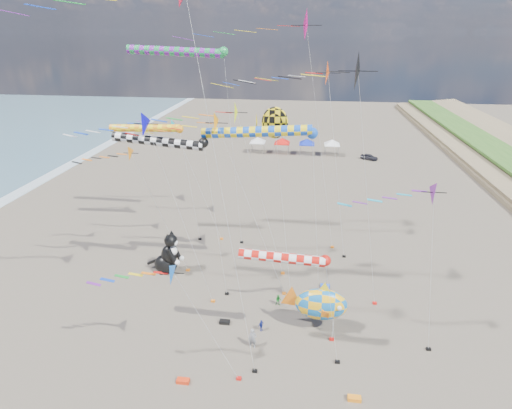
{
  "coord_description": "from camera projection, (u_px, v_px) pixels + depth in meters",
  "views": [
    {
      "loc": [
        3.83,
        -19.32,
        22.95
      ],
      "look_at": [
        -0.19,
        12.0,
        9.28
      ],
      "focal_mm": 28.0,
      "sensor_mm": 36.0,
      "label": 1
    }
  ],
  "objects": [
    {
      "name": "person_adult",
      "position": [
        253.0,
        339.0,
        31.24
      ],
      "size": [
        0.68,
        0.48,
        1.75
      ],
      "primitive_type": "imported",
      "rotation": [
        0.0,
        0.0,
        0.1
      ],
      "color": "gray",
      "rests_on": "ground"
    },
    {
      "name": "delta_kite_2",
      "position": [
        148.0,
        126.0,
        30.99
      ],
      "size": [
        10.49,
        2.18,
        17.61
      ],
      "color": "#0A05D0",
      "rests_on": "ground"
    },
    {
      "name": "delta_kite_0",
      "position": [
        299.0,
        27.0,
        37.47
      ],
      "size": [
        16.69,
        3.27,
        25.28
      ],
      "color": "#D00971",
      "rests_on": "ground"
    },
    {
      "name": "windsock_3",
      "position": [
        149.0,
        129.0,
        43.27
      ],
      "size": [
        9.44,
        0.87,
        13.8
      ],
      "color": "orange",
      "rests_on": "ground"
    },
    {
      "name": "ground",
      "position": [
        236.0,
        399.0,
        27.14
      ],
      "size": [
        260.0,
        260.0,
        0.0
      ],
      "primitive_type": "plane",
      "color": "brown",
      "rests_on": "ground"
    },
    {
      "name": "delta_kite_6",
      "position": [
        165.0,
        276.0,
        25.87
      ],
      "size": [
        9.37,
        1.69,
        9.65
      ],
      "color": "blue",
      "rests_on": "ground"
    },
    {
      "name": "windsock_0",
      "position": [
        180.0,
        52.0,
        39.53
      ],
      "size": [
        11.45,
        0.93,
        21.65
      ],
      "color": "#1A9043",
      "rests_on": "ground"
    },
    {
      "name": "delta_kite_3",
      "position": [
        228.0,
        116.0,
        35.42
      ],
      "size": [
        13.1,
        2.24,
        17.51
      ],
      "color": "#DCF911",
      "rests_on": "ground"
    },
    {
      "name": "delta_kite_8",
      "position": [
        176.0,
        130.0,
        43.35
      ],
      "size": [
        10.09,
        1.91,
        14.5
      ],
      "color": "#12B9D8",
      "rests_on": "ground"
    },
    {
      "name": "parked_car",
      "position": [
        369.0,
        157.0,
        77.82
      ],
      "size": [
        3.58,
        2.63,
        1.13
      ],
      "primitive_type": "imported",
      "rotation": [
        0.0,
        0.0,
        1.13
      ],
      "color": "#26262D",
      "rests_on": "ground"
    },
    {
      "name": "delta_kite_9",
      "position": [
        222.0,
        124.0,
        32.22
      ],
      "size": [
        11.69,
        2.01,
        17.49
      ],
      "color": "orange",
      "rests_on": "ground"
    },
    {
      "name": "delta_kite_1",
      "position": [
        416.0,
        194.0,
        26.46
      ],
      "size": [
        7.8,
        1.79,
        14.36
      ],
      "color": "#801B98",
      "rests_on": "ground"
    },
    {
      "name": "cat_inflatable",
      "position": [
        167.0,
        252.0,
        40.64
      ],
      "size": [
        3.82,
        2.46,
        4.77
      ],
      "primitive_type": null,
      "rotation": [
        0.0,
        0.0,
        -0.21
      ],
      "color": "black",
      "rests_on": "ground"
    },
    {
      "name": "fish_inflatable",
      "position": [
        320.0,
        304.0,
        32.28
      ],
      "size": [
        5.71,
        2.39,
        4.87
      ],
      "color": "#1267B4",
      "rests_on": "ground"
    },
    {
      "name": "kite_bag_3",
      "position": [
        225.0,
        322.0,
        34.12
      ],
      "size": [
        0.9,
        0.44,
        0.3
      ],
      "primitive_type": "cube",
      "color": "black",
      "rests_on": "ground"
    },
    {
      "name": "child_green",
      "position": [
        278.0,
        300.0,
        36.27
      ],
      "size": [
        0.53,
        0.42,
        1.09
      ],
      "primitive_type": "imported",
      "rotation": [
        0.0,
        0.0,
        -0.01
      ],
      "color": "#197624",
      "rests_on": "ground"
    },
    {
      "name": "child_blue",
      "position": [
        261.0,
        325.0,
        33.18
      ],
      "size": [
        0.6,
        0.64,
        1.06
      ],
      "primitive_type": "imported",
      "rotation": [
        0.0,
        0.0,
        0.86
      ],
      "color": "navy",
      "rests_on": "ground"
    },
    {
      "name": "angelfish_kite",
      "position": [
        272.0,
        124.0,
        33.04
      ],
      "size": [
        3.74,
        3.02,
        17.38
      ],
      "color": "yellow",
      "rests_on": "ground"
    },
    {
      "name": "windsock_4",
      "position": [
        163.0,
        142.0,
        32.7
      ],
      "size": [
        9.37,
        0.83,
        15.13
      ],
      "color": "black",
      "rests_on": "ground"
    },
    {
      "name": "kite_bag_2",
      "position": [
        354.0,
        398.0,
        27.0
      ],
      "size": [
        0.9,
        0.44,
        0.3
      ],
      "primitive_type": "cube",
      "color": "orange",
      "rests_on": "ground"
    },
    {
      "name": "delta_kite_10",
      "position": [
        314.0,
        76.0,
        37.15
      ],
      "size": [
        13.2,
        2.6,
        20.76
      ],
      "color": "#E0410F",
      "rests_on": "ground"
    },
    {
      "name": "windsock_1",
      "position": [
        262.0,
        132.0,
        31.89
      ],
      "size": [
        10.62,
        0.9,
        16.08
      ],
      "color": "blue",
      "rests_on": "ground"
    },
    {
      "name": "delta_kite_5",
      "position": [
        132.0,
        156.0,
        37.37
      ],
      "size": [
        9.21,
        1.62,
        13.49
      ],
      "color": "orange",
      "rests_on": "ground"
    },
    {
      "name": "kite_bag_1",
      "position": [
        325.0,
        286.0,
        38.94
      ],
      "size": [
        0.9,
        0.44,
        0.3
      ],
      "primitive_type": "cube",
      "color": "blue",
      "rests_on": "ground"
    },
    {
      "name": "windsock_2",
      "position": [
        287.0,
        259.0,
        27.08
      ],
      "size": [
        7.56,
        0.76,
        9.24
      ],
      "color": "red",
      "rests_on": "ground"
    },
    {
      "name": "tent_row",
      "position": [
        295.0,
        139.0,
        80.33
      ],
      "size": [
        19.2,
        4.2,
        3.8
      ],
      "color": "silver",
      "rests_on": "ground"
    },
    {
      "name": "delta_kite_4",
      "position": [
        348.0,
        72.0,
        29.06
      ],
      "size": [
        14.07,
        3.13,
        22.04
      ],
      "color": "black",
      "rests_on": "ground"
    },
    {
      "name": "kite_bag_0",
      "position": [
        183.0,
        381.0,
        28.36
      ],
      "size": [
        0.9,
        0.44,
        0.3
      ],
      "primitive_type": "cube",
      "color": "red",
      "rests_on": "ground"
    }
  ]
}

